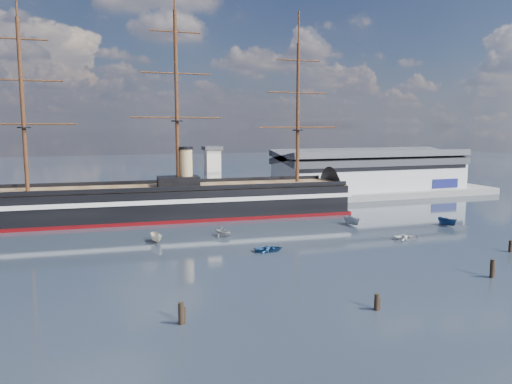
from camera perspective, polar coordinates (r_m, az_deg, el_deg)
name	(u,v)px	position (r m, az deg, el deg)	size (l,w,h in m)	color
ground	(237,231)	(108.68, -2.15, -4.44)	(600.00, 600.00, 0.00)	#1A2330
quay	(234,204)	(145.42, -2.58, -1.38)	(180.00, 18.00, 2.00)	slate
warehouse	(370,171)	(168.04, 12.88, 2.39)	(63.00, 21.00, 11.60)	#B7BABC
quay_tower	(212,172)	(139.48, -5.00, 2.26)	(5.00, 5.00, 15.00)	silver
warship	(164,202)	(124.38, -10.52, -1.14)	(113.37, 21.97, 53.94)	black
motorboat_a	(157,243)	(99.60, -11.29, -5.70)	(5.74, 2.10, 2.30)	beige
motorboat_b	(269,251)	(91.01, 1.48, -6.81)	(3.24, 1.30, 1.51)	navy
motorboat_c	(352,225)	(116.60, 10.91, -3.75)	(6.19, 2.27, 2.48)	gray
motorboat_d	(223,236)	(103.39, -3.82, -5.07)	(6.70, 2.90, 2.46)	#949494
motorboat_e	(407,240)	(104.74, 16.84, -5.22)	(3.13, 1.25, 1.46)	silver
motorboat_f	(447,226)	(121.86, 21.00, -3.63)	(5.88, 2.16, 2.35)	navy
piling_near_left	(181,324)	(59.81, -8.54, -14.72)	(0.64, 0.64, 3.27)	black
piling_near_mid	(376,310)	(65.05, 13.60, -12.99)	(0.64, 0.64, 2.76)	black
piling_near_right	(492,278)	(83.70, 25.33, -8.84)	(0.64, 0.64, 3.51)	black
piling_far_right	(510,252)	(101.64, 27.04, -6.12)	(0.64, 0.64, 2.85)	black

